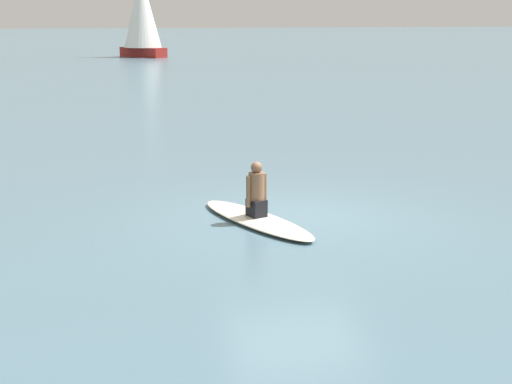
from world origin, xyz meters
TOP-DOWN VIEW (x-y plane):
  - ground_plane at (0.00, 0.00)m, footprint 400.00×400.00m
  - surfboard at (-0.25, 0.81)m, footprint 3.14×1.74m
  - person_paddler at (-0.25, 0.81)m, footprint 0.37×0.41m
  - sailboat_distant at (52.16, -2.50)m, footprint 4.38×4.36m

SIDE VIEW (x-z plane):
  - ground_plane at x=0.00m, z-range 0.00..0.00m
  - surfboard at x=-0.25m, z-range 0.00..0.12m
  - person_paddler at x=-0.25m, z-range 0.07..1.01m
  - sailboat_distant at x=52.16m, z-range -0.27..7.53m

